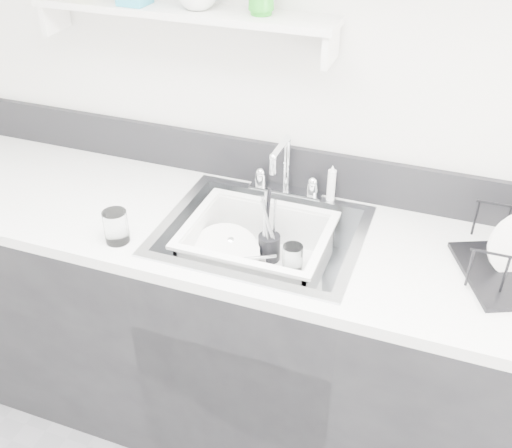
% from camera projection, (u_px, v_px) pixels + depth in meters
% --- Properties ---
extents(room_shell, '(3.50, 3.00, 2.60)m').
position_uv_depth(room_shell, '(74.00, 93.00, 0.86)').
color(room_shell, silver).
rests_on(room_shell, ground).
extents(counter_run, '(3.20, 0.62, 0.92)m').
position_uv_depth(counter_run, '(261.00, 335.00, 2.17)').
color(counter_run, black).
rests_on(counter_run, ground).
extents(backsplash, '(3.20, 0.02, 0.16)m').
position_uv_depth(backsplash, '(290.00, 167.00, 2.10)').
color(backsplash, black).
rests_on(backsplash, counter_run).
extents(sink, '(0.64, 0.52, 0.20)m').
position_uv_depth(sink, '(261.00, 254.00, 1.96)').
color(sink, silver).
rests_on(sink, counter_run).
extents(faucet, '(0.26, 0.18, 0.23)m').
position_uv_depth(faucet, '(285.00, 179.00, 2.07)').
color(faucet, silver).
rests_on(faucet, counter_run).
extents(side_sprayer, '(0.03, 0.03, 0.14)m').
position_uv_depth(side_sprayer, '(331.00, 183.00, 2.03)').
color(side_sprayer, white).
rests_on(side_sprayer, counter_run).
extents(wall_shelf, '(1.00, 0.16, 0.12)m').
position_uv_depth(wall_shelf, '(182.00, 14.00, 1.86)').
color(wall_shelf, silver).
rests_on(wall_shelf, room_shell).
extents(wash_tub, '(0.55, 0.49, 0.18)m').
position_uv_depth(wash_tub, '(257.00, 250.00, 1.96)').
color(wash_tub, white).
rests_on(wash_tub, sink).
extents(plate_stack, '(0.28, 0.27, 0.11)m').
position_uv_depth(plate_stack, '(228.00, 260.00, 1.99)').
color(plate_stack, white).
rests_on(plate_stack, wash_tub).
extents(utensil_cup, '(0.07, 0.07, 0.25)m').
position_uv_depth(utensil_cup, '(269.00, 245.00, 2.02)').
color(utensil_cup, black).
rests_on(utensil_cup, wash_tub).
extents(ladle, '(0.25, 0.24, 0.07)m').
position_uv_depth(ladle, '(238.00, 259.00, 1.98)').
color(ladle, silver).
rests_on(ladle, wash_tub).
extents(tumbler_in_tub, '(0.08, 0.08, 0.10)m').
position_uv_depth(tumbler_in_tub, '(293.00, 258.00, 1.97)').
color(tumbler_in_tub, white).
rests_on(tumbler_in_tub, wash_tub).
extents(tumbler_counter, '(0.08, 0.08, 0.11)m').
position_uv_depth(tumbler_counter, '(116.00, 227.00, 1.84)').
color(tumbler_counter, white).
rests_on(tumbler_counter, counter_run).
extents(bowl_small, '(0.11, 0.11, 0.03)m').
position_uv_depth(bowl_small, '(278.00, 287.00, 1.90)').
color(bowl_small, white).
rests_on(bowl_small, wash_tub).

